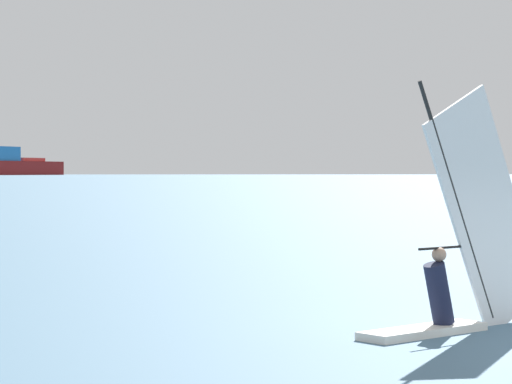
{
  "coord_description": "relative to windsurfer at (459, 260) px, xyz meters",
  "views": [
    {
      "loc": [
        -7.07,
        -14.25,
        2.4
      ],
      "look_at": [
        -4.84,
        12.14,
        1.92
      ],
      "focal_mm": 78.5,
      "sensor_mm": 36.0,
      "label": 1
    }
  ],
  "objects": [
    {
      "name": "windsurfer",
      "position": [
        0.0,
        0.0,
        0.0
      ],
      "size": [
        3.49,
        2.64,
        3.96
      ],
      "rotation": [
        0.0,
        0.0,
        3.77
      ],
      "color": "white",
      "rests_on": "ground_plane"
    },
    {
      "name": "distant_headland",
      "position": [
        18.66,
        1431.83,
        25.39
      ],
      "size": [
        1214.47,
        347.74,
        52.93
      ],
      "primitive_type": "cube",
      "rotation": [
        0.0,
        0.0,
        0.07
      ],
      "color": "#756B56",
      "rests_on": "ground_plane"
    }
  ]
}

